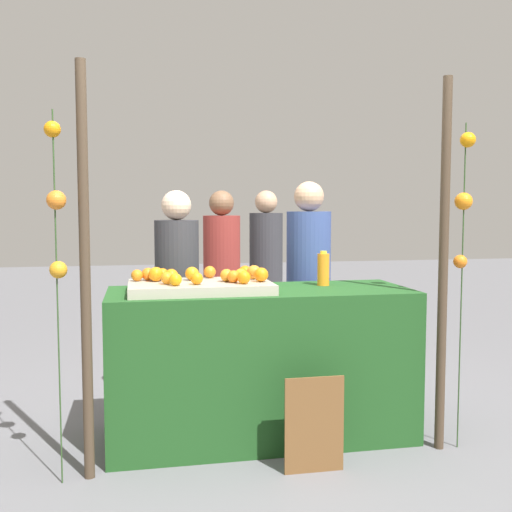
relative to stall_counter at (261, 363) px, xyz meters
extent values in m
plane|color=slate|center=(0.00, 0.00, -0.47)|extent=(24.00, 24.00, 0.00)
cube|color=#1E4C1E|center=(0.00, 0.00, 0.00)|extent=(1.90, 0.72, 0.95)
cube|color=#B2AD99|center=(-0.38, -0.03, 0.50)|extent=(0.86, 0.52, 0.06)
sphere|color=orange|center=(-0.59, -0.10, 0.57)|extent=(0.07, 0.07, 0.07)
sphere|color=orange|center=(-0.42, -0.15, 0.57)|extent=(0.07, 0.07, 0.07)
sphere|color=orange|center=(-0.22, -0.04, 0.57)|extent=(0.08, 0.08, 0.08)
sphere|color=orange|center=(-0.56, 0.00, 0.57)|extent=(0.08, 0.08, 0.08)
sphere|color=orange|center=(-0.76, 0.09, 0.57)|extent=(0.07, 0.07, 0.07)
sphere|color=orange|center=(-0.07, 0.16, 0.57)|extent=(0.08, 0.08, 0.08)
sphere|color=orange|center=(-0.13, 0.00, 0.57)|extent=(0.08, 0.08, 0.08)
sphere|color=orange|center=(-0.19, -0.10, 0.57)|extent=(0.08, 0.08, 0.08)
sphere|color=orange|center=(-0.03, 0.05, 0.58)|extent=(0.09, 0.09, 0.09)
sphere|color=orange|center=(-0.70, 0.12, 0.57)|extent=(0.08, 0.08, 0.08)
sphere|color=orange|center=(-0.54, -0.18, 0.57)|extent=(0.07, 0.07, 0.07)
sphere|color=orange|center=(-0.65, 0.05, 0.58)|extent=(0.09, 0.09, 0.09)
sphere|color=orange|center=(-0.14, -0.17, 0.57)|extent=(0.08, 0.08, 0.08)
sphere|color=orange|center=(-0.30, 0.17, 0.57)|extent=(0.08, 0.08, 0.08)
sphere|color=orange|center=(-0.61, 0.11, 0.57)|extent=(0.08, 0.08, 0.08)
sphere|color=orange|center=(-0.02, -0.09, 0.58)|extent=(0.09, 0.09, 0.09)
sphere|color=orange|center=(-0.43, 0.06, 0.58)|extent=(0.09, 0.09, 0.09)
cylinder|color=orange|center=(0.45, 0.12, 0.58)|extent=(0.08, 0.08, 0.21)
cylinder|color=yellow|center=(0.45, 0.12, 0.69)|extent=(0.04, 0.04, 0.02)
cube|color=brown|center=(0.18, -0.57, -0.21)|extent=(0.34, 0.01, 0.55)
cube|color=black|center=(0.18, -0.56, -0.21)|extent=(0.31, 0.02, 0.52)
cylinder|color=#333338|center=(-0.48, 0.67, 0.21)|extent=(0.32, 0.32, 1.37)
sphere|color=beige|center=(-0.48, 0.67, 1.01)|extent=(0.21, 0.21, 0.21)
cylinder|color=#384C8C|center=(0.50, 0.66, 0.24)|extent=(0.33, 0.33, 1.43)
sphere|color=tan|center=(0.50, 0.66, 1.07)|extent=(0.22, 0.22, 0.22)
cylinder|color=maroon|center=(-0.04, 1.49, 0.22)|extent=(0.32, 0.32, 1.40)
sphere|color=brown|center=(-0.04, 1.49, 1.03)|extent=(0.22, 0.22, 0.22)
cylinder|color=#333338|center=(0.48, 2.08, 0.23)|extent=(0.33, 0.33, 1.41)
sphere|color=tan|center=(0.48, 2.08, 1.05)|extent=(0.22, 0.22, 0.22)
cylinder|color=#473828|center=(-1.03, -0.40, 0.64)|extent=(0.06, 0.06, 2.22)
cylinder|color=#473828|center=(1.03, -0.40, 0.64)|extent=(0.06, 0.06, 2.22)
cylinder|color=#2D4C23|center=(-1.17, -0.44, 0.51)|extent=(0.01, 0.01, 1.96)
sphere|color=orange|center=(-1.17, -0.43, 1.38)|extent=(0.08, 0.08, 0.08)
sphere|color=orange|center=(-1.16, -0.44, 1.03)|extent=(0.10, 0.10, 0.10)
sphere|color=orange|center=(-1.16, -0.44, 0.67)|extent=(0.09, 0.09, 0.09)
cylinder|color=#2D4C23|center=(1.15, -0.41, 0.51)|extent=(0.01, 0.01, 1.96)
sphere|color=orange|center=(1.15, -0.42, 1.38)|extent=(0.09, 0.09, 0.09)
sphere|color=orange|center=(1.15, -0.40, 1.03)|extent=(0.10, 0.10, 0.10)
sphere|color=orange|center=(1.14, -0.40, 0.67)|extent=(0.08, 0.08, 0.08)
camera|label=1|loc=(-0.74, -3.63, 0.98)|focal=41.61mm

